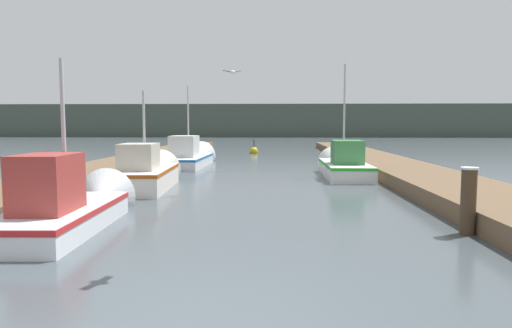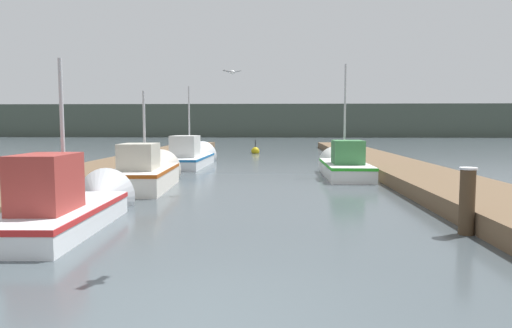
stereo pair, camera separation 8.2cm
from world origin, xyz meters
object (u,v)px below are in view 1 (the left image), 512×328
fishing_boat_0 (71,205)px  mooring_piling_0 (468,201)px  fishing_boat_3 (191,157)px  seagull_lead (232,72)px  mooring_piling_1 (144,161)px  fishing_boat_2 (342,165)px  fishing_boat_1 (147,173)px  channel_buoy (254,151)px

fishing_boat_0 → mooring_piling_0: (7.80, -0.47, 0.23)m
fishing_boat_0 → mooring_piling_0: bearing=-5.6°
fishing_boat_3 → seagull_lead: fishing_boat_3 is taller
mooring_piling_1 → fishing_boat_2: bearing=-2.9°
mooring_piling_1 → seagull_lead: bearing=-50.9°
fishing_boat_2 → mooring_piling_1: 8.26m
fishing_boat_1 → channel_buoy: size_ratio=4.48×
fishing_boat_1 → fishing_boat_0: bearing=-92.9°
fishing_boat_1 → channel_buoy: (2.81, 17.13, -0.30)m
fishing_boat_0 → fishing_boat_1: 5.69m
fishing_boat_0 → fishing_boat_1: (-0.03, 5.69, 0.05)m
mooring_piling_0 → mooring_piling_1: 13.80m
fishing_boat_3 → seagull_lead: 10.11m
fishing_boat_1 → mooring_piling_1: bearing=103.9°
fishing_boat_3 → mooring_piling_1: 4.14m
fishing_boat_0 → seagull_lead: size_ratio=8.71×
fishing_boat_1 → fishing_boat_2: bearing=25.3°
seagull_lead → fishing_boat_2: bearing=-153.1°
fishing_boat_1 → mooring_piling_0: size_ratio=3.79×
channel_buoy → fishing_boat_3: bearing=-107.4°
fishing_boat_1 → channel_buoy: bearing=77.5°
fishing_boat_2 → fishing_boat_3: size_ratio=0.90×
fishing_boat_0 → channel_buoy: 22.98m
fishing_boat_3 → mooring_piling_1: fishing_boat_3 is taller
channel_buoy → seagull_lead: bearing=-89.6°
mooring_piling_1 → channel_buoy: bearing=72.4°
fishing_boat_0 → fishing_boat_2: 11.73m
fishing_boat_2 → mooring_piling_0: (0.87, -9.94, 0.22)m
fishing_boat_3 → mooring_piling_1: size_ratio=6.00×
fishing_boat_0 → channel_buoy: fishing_boat_0 is taller
fishing_boat_2 → mooring_piling_1: bearing=177.4°
seagull_lead → mooring_piling_1: bearing=-73.8°
fishing_boat_0 → mooring_piling_0: 7.82m
fishing_boat_0 → mooring_piling_1: (-1.32, 9.88, 0.11)m
fishing_boat_1 → mooring_piling_1: size_ratio=4.66×
fishing_boat_1 → seagull_lead: bearing=-21.9°
fishing_boat_3 → channel_buoy: size_ratio=5.77×
fishing_boat_3 → mooring_piling_0: size_ratio=4.88×
mooring_piling_0 → fishing_boat_3: bearing=118.8°
mooring_piling_1 → seagull_lead: seagull_lead is taller
fishing_boat_1 → mooring_piling_1: fishing_boat_1 is taller
fishing_boat_3 → channel_buoy: fishing_boat_3 is taller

